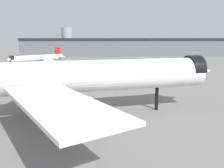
{
  "coord_description": "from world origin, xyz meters",
  "views": [
    {
      "loc": [
        14.58,
        -46.95,
        16.72
      ],
      "look_at": [
        9.89,
        4.27,
        6.74
      ],
      "focal_mm": 38.12,
      "sensor_mm": 36.0,
      "label": 1
    }
  ],
  "objects": [
    {
      "name": "airliner_far_taxiway",
      "position": [
        -42.68,
        91.17,
        4.83
      ],
      "size": [
        29.48,
        29.36,
        10.95
      ],
      "rotation": [
        0.0,
        0.0,
        3.92
      ],
      "color": "silver",
      "rests_on": "ground"
    },
    {
      "name": "traffic_cone_wingtip",
      "position": [
        -19.9,
        33.76,
        0.36
      ],
      "size": [
        0.58,
        0.58,
        0.73
      ],
      "primitive_type": "cone",
      "color": "#F2600C",
      "rests_on": "ground"
    },
    {
      "name": "ground",
      "position": [
        0.0,
        0.0,
        0.0
      ],
      "size": [
        900.0,
        900.0,
        0.0
      ],
      "primitive_type": "plane",
      "color": "slate"
    },
    {
      "name": "baggage_cart_trailing",
      "position": [
        -25.09,
        28.41,
        0.98
      ],
      "size": [
        2.07,
        2.5,
        1.82
      ],
      "rotation": [
        0.0,
        0.0,
        1.64
      ],
      "color": "black",
      "rests_on": "ground"
    },
    {
      "name": "airliner_near_gate",
      "position": [
        2.09,
        1.35,
        8.62
      ],
      "size": [
        65.16,
        58.01,
        19.56
      ],
      "rotation": [
        0.0,
        0.0,
        0.36
      ],
      "color": "white",
      "rests_on": "ground"
    },
    {
      "name": "terminal_building",
      "position": [
        2.65,
        182.1,
        8.52
      ],
      "size": [
        188.87,
        57.04,
        26.26
      ],
      "rotation": [
        0.0,
        0.0,
        0.14
      ],
      "color": "slate",
      "rests_on": "ground"
    }
  ]
}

